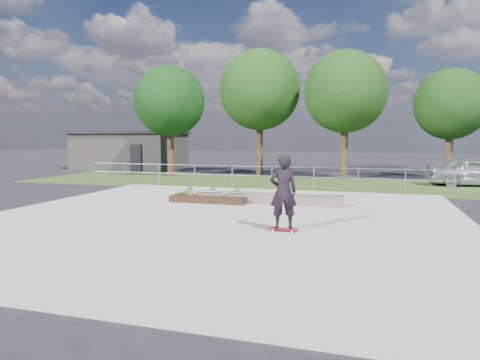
# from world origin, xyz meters

# --- Properties ---
(ground) EXTENTS (120.00, 120.00, 0.00)m
(ground) POSITION_xyz_m (0.00, 0.00, 0.00)
(ground) COLOR black
(ground) RESTS_ON ground
(grass_verge) EXTENTS (30.00, 8.00, 0.02)m
(grass_verge) POSITION_xyz_m (0.00, 11.00, 0.01)
(grass_verge) COLOR #2C441B
(grass_verge) RESTS_ON ground
(concrete_slab) EXTENTS (15.00, 15.00, 0.06)m
(concrete_slab) POSITION_xyz_m (0.00, 0.00, 0.03)
(concrete_slab) COLOR #A0998E
(concrete_slab) RESTS_ON ground
(fence) EXTENTS (20.06, 0.06, 1.20)m
(fence) POSITION_xyz_m (0.00, 7.50, 0.77)
(fence) COLOR #9A9DA3
(fence) RESTS_ON ground
(building) EXTENTS (8.40, 5.40, 3.00)m
(building) POSITION_xyz_m (-14.00, 18.00, 1.51)
(building) COLOR #2B2926
(building) RESTS_ON ground
(tree_far_left) EXTENTS (4.55, 4.55, 7.15)m
(tree_far_left) POSITION_xyz_m (-8.00, 13.00, 4.85)
(tree_far_left) COLOR #331E14
(tree_far_left) RESTS_ON ground
(tree_mid_left) EXTENTS (5.25, 5.25, 8.25)m
(tree_mid_left) POSITION_xyz_m (-2.50, 15.00, 5.61)
(tree_mid_left) COLOR #2F2013
(tree_mid_left) RESTS_ON ground
(tree_mid_right) EXTENTS (4.90, 4.90, 7.70)m
(tree_mid_right) POSITION_xyz_m (3.00, 14.00, 5.23)
(tree_mid_right) COLOR #322314
(tree_mid_right) RESTS_ON ground
(tree_far_right) EXTENTS (4.20, 4.20, 6.60)m
(tree_far_right) POSITION_xyz_m (9.00, 15.50, 4.48)
(tree_far_right) COLOR #372716
(tree_far_right) RESTS_ON ground
(grind_ledge) EXTENTS (6.00, 0.44, 0.43)m
(grind_ledge) POSITION_xyz_m (0.62, 3.09, 0.26)
(grind_ledge) COLOR brown
(grind_ledge) RESTS_ON concrete_slab
(planter_bed) EXTENTS (3.00, 1.20, 0.61)m
(planter_bed) POSITION_xyz_m (-1.44, 3.02, 0.24)
(planter_bed) COLOR black
(planter_bed) RESTS_ON concrete_slab
(skateboarder) EXTENTS (0.83, 0.67, 2.06)m
(skateboarder) POSITION_xyz_m (2.27, -1.40, 1.13)
(skateboarder) COLOR white
(skateboarder) RESTS_ON concrete_slab
(parked_car) EXTENTS (4.47, 2.14, 1.48)m
(parked_car) POSITION_xyz_m (9.61, 12.23, 0.74)
(parked_car) COLOR #A3A8AC
(parked_car) RESTS_ON ground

